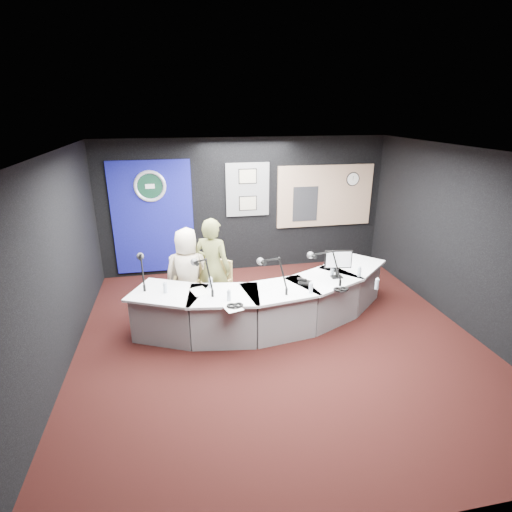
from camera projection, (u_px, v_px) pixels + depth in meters
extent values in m
plane|color=black|center=(279.00, 340.00, 6.12)|extent=(6.00, 6.00, 0.00)
cube|color=silver|center=(283.00, 153.00, 5.14)|extent=(6.00, 6.00, 0.02)
cube|color=black|center=(245.00, 206.00, 8.39)|extent=(6.00, 0.02, 2.80)
cube|color=black|center=(385.00, 396.00, 2.88)|extent=(6.00, 0.02, 2.80)
cube|color=black|center=(53.00, 270.00, 5.09)|extent=(0.02, 6.00, 2.80)
cube|color=black|center=(468.00, 242.00, 6.18)|extent=(0.02, 6.00, 2.80)
cube|color=navy|center=(153.00, 218.00, 8.07)|extent=(1.60, 0.05, 2.30)
torus|color=silver|center=(150.00, 186.00, 7.81)|extent=(0.63, 0.07, 0.63)
cylinder|color=#0D3221|center=(150.00, 186.00, 7.81)|extent=(0.48, 0.01, 0.48)
cube|color=slate|center=(248.00, 190.00, 8.25)|extent=(0.90, 0.04, 1.10)
cube|color=gray|center=(248.00, 176.00, 8.12)|extent=(0.34, 0.02, 0.27)
cube|color=gray|center=(248.00, 203.00, 8.32)|extent=(0.34, 0.02, 0.27)
cube|color=tan|center=(325.00, 196.00, 8.63)|extent=(2.12, 0.06, 1.32)
cube|color=#FFC6A1|center=(325.00, 196.00, 8.62)|extent=(2.00, 0.02, 1.20)
cube|color=black|center=(305.00, 204.00, 8.57)|extent=(0.55, 0.02, 0.75)
cylinder|color=white|center=(353.00, 179.00, 8.58)|extent=(0.28, 0.01, 0.28)
cube|color=gray|center=(185.00, 276.00, 6.88)|extent=(0.51, 0.15, 0.70)
imported|color=beige|center=(188.00, 273.00, 6.61)|extent=(0.81, 0.58, 1.54)
imported|color=olive|center=(213.00, 269.00, 6.56)|extent=(0.75, 0.66, 1.72)
cube|color=black|center=(338.00, 259.00, 6.39)|extent=(0.47, 0.10, 0.32)
cube|color=black|center=(305.00, 282.00, 6.26)|extent=(0.23, 0.22, 0.04)
torus|color=black|center=(341.00, 289.00, 6.04)|extent=(0.20, 0.20, 0.03)
torus|color=black|center=(235.00, 305.00, 5.55)|extent=(0.19, 0.19, 0.03)
cube|color=white|center=(199.00, 291.00, 6.01)|extent=(0.30, 0.37, 0.00)
cube|color=white|center=(232.00, 307.00, 5.54)|extent=(0.31, 0.37, 0.00)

